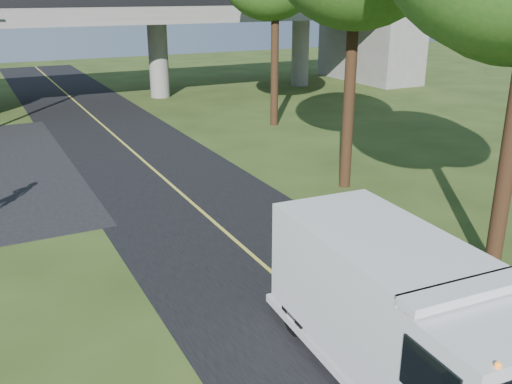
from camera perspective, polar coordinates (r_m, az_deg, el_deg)
ground at (r=13.36m, az=9.51°, el=-14.60°), size 120.00×120.00×0.00m
road at (r=21.28m, az=-6.51°, el=-1.04°), size 7.00×90.00×0.02m
lane_line at (r=21.27m, az=-6.51°, el=-0.99°), size 0.12×90.00×0.01m
overpass at (r=41.40m, az=-18.05°, el=14.60°), size 54.00×10.00×7.30m
step_van at (r=11.66m, az=14.04°, el=-11.33°), size 2.90×7.00×2.89m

